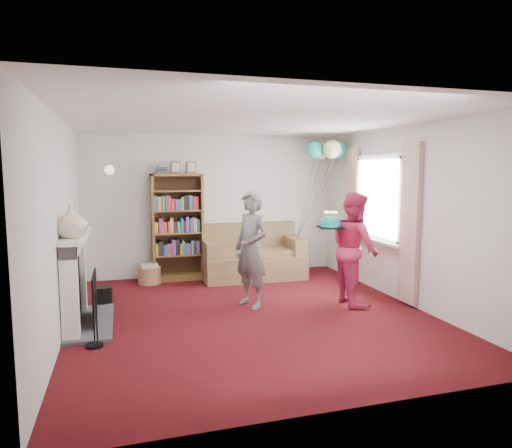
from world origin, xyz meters
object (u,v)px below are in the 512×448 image
object	(u,v)px
birthday_cake	(330,223)
person_striped	(251,249)
sofa	(251,257)
person_magenta	(355,248)
bookcase	(177,228)

from	to	relation	value
birthday_cake	person_striped	bearing A→B (deg)	162.25
sofa	birthday_cake	xyz separation A→B (m)	(0.54, -2.04, 0.82)
sofa	person_magenta	xyz separation A→B (m)	(0.94, -1.98, 0.44)
sofa	person_magenta	bearing A→B (deg)	-64.15
person_magenta	birthday_cake	world-z (taller)	person_magenta
sofa	person_striped	xyz separation A→B (m)	(-0.49, -1.71, 0.45)
birthday_cake	person_magenta	bearing A→B (deg)	7.50
person_striped	sofa	bearing A→B (deg)	138.59
bookcase	person_striped	bearing A→B (deg)	-68.10
sofa	person_striped	bearing A→B (deg)	-105.47
bookcase	person_magenta	bearing A→B (deg)	-45.06
birthday_cake	bookcase	bearing A→B (deg)	128.53
person_striped	bookcase	bearing A→B (deg)	176.47
bookcase	person_striped	world-z (taller)	bookcase
bookcase	birthday_cake	xyz separation A→B (m)	(1.80, -2.26, 0.27)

